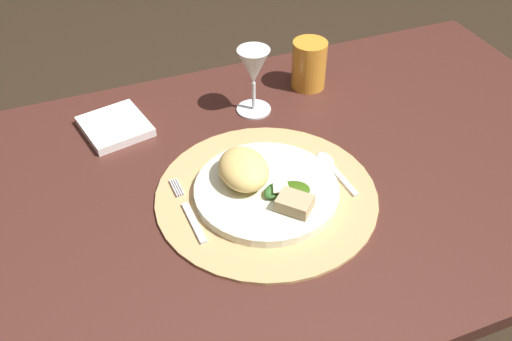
{
  "coord_description": "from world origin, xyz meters",
  "views": [
    {
      "loc": [
        -0.35,
        -0.71,
        1.44
      ],
      "look_at": [
        -0.07,
        0.01,
        0.77
      ],
      "focal_mm": 39.92,
      "sensor_mm": 36.0,
      "label": 1
    }
  ],
  "objects_px": {
    "fork": "(189,213)",
    "wine_glass": "(254,70)",
    "dining_table": "(289,215)",
    "napkin": "(115,126)",
    "dinner_plate": "(267,191)",
    "spoon": "(330,165)",
    "amber_tumbler": "(309,65)"
  },
  "relations": [
    {
      "from": "fork",
      "to": "wine_glass",
      "type": "xyz_separation_m",
      "value": [
        0.22,
        0.25,
        0.09
      ]
    },
    {
      "from": "dining_table",
      "to": "napkin",
      "type": "relative_size",
      "value": 10.26
    },
    {
      "from": "dinner_plate",
      "to": "wine_glass",
      "type": "xyz_separation_m",
      "value": [
        0.08,
        0.25,
        0.08
      ]
    },
    {
      "from": "spoon",
      "to": "wine_glass",
      "type": "distance_m",
      "value": 0.25
    },
    {
      "from": "fork",
      "to": "amber_tumbler",
      "type": "relative_size",
      "value": 1.54
    },
    {
      "from": "wine_glass",
      "to": "amber_tumbler",
      "type": "xyz_separation_m",
      "value": [
        0.15,
        0.05,
        -0.04
      ]
    },
    {
      "from": "amber_tumbler",
      "to": "dinner_plate",
      "type": "bearing_deg",
      "value": -126.62
    },
    {
      "from": "amber_tumbler",
      "to": "wine_glass",
      "type": "bearing_deg",
      "value": -162.96
    },
    {
      "from": "dining_table",
      "to": "amber_tumbler",
      "type": "xyz_separation_m",
      "value": [
        0.15,
        0.26,
        0.17
      ]
    },
    {
      "from": "fork",
      "to": "amber_tumbler",
      "type": "xyz_separation_m",
      "value": [
        0.36,
        0.3,
        0.04
      ]
    },
    {
      "from": "napkin",
      "to": "amber_tumbler",
      "type": "distance_m",
      "value": 0.43
    },
    {
      "from": "wine_glass",
      "to": "amber_tumbler",
      "type": "bearing_deg",
      "value": 17.04
    },
    {
      "from": "fork",
      "to": "spoon",
      "type": "bearing_deg",
      "value": 4.86
    },
    {
      "from": "amber_tumbler",
      "to": "dining_table",
      "type": "bearing_deg",
      "value": -121.12
    },
    {
      "from": "spoon",
      "to": "napkin",
      "type": "bearing_deg",
      "value": 142.57
    },
    {
      "from": "dinner_plate",
      "to": "spoon",
      "type": "xyz_separation_m",
      "value": [
        0.14,
        0.03,
        -0.01
      ]
    },
    {
      "from": "dinner_plate",
      "to": "amber_tumbler",
      "type": "height_order",
      "value": "amber_tumbler"
    },
    {
      "from": "spoon",
      "to": "dining_table",
      "type": "bearing_deg",
      "value": 165.61
    },
    {
      "from": "napkin",
      "to": "dining_table",
      "type": "bearing_deg",
      "value": -41.77
    },
    {
      "from": "fork",
      "to": "napkin",
      "type": "relative_size",
      "value": 1.29
    },
    {
      "from": "wine_glass",
      "to": "spoon",
      "type": "bearing_deg",
      "value": -74.62
    },
    {
      "from": "fork",
      "to": "dinner_plate",
      "type": "bearing_deg",
      "value": -1.16
    },
    {
      "from": "dining_table",
      "to": "dinner_plate",
      "type": "xyz_separation_m",
      "value": [
        -0.07,
        -0.04,
        0.13
      ]
    },
    {
      "from": "dinner_plate",
      "to": "spoon",
      "type": "height_order",
      "value": "dinner_plate"
    },
    {
      "from": "dinner_plate",
      "to": "spoon",
      "type": "relative_size",
      "value": 1.91
    },
    {
      "from": "spoon",
      "to": "napkin",
      "type": "distance_m",
      "value": 0.44
    },
    {
      "from": "dinner_plate",
      "to": "wine_glass",
      "type": "bearing_deg",
      "value": 73.47
    },
    {
      "from": "dinner_plate",
      "to": "amber_tumbler",
      "type": "distance_m",
      "value": 0.38
    },
    {
      "from": "wine_glass",
      "to": "dinner_plate",
      "type": "bearing_deg",
      "value": -106.53
    },
    {
      "from": "spoon",
      "to": "napkin",
      "type": "relative_size",
      "value": 1.03
    },
    {
      "from": "napkin",
      "to": "dinner_plate",
      "type": "bearing_deg",
      "value": -54.43
    },
    {
      "from": "fork",
      "to": "napkin",
      "type": "bearing_deg",
      "value": 103.45
    }
  ]
}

